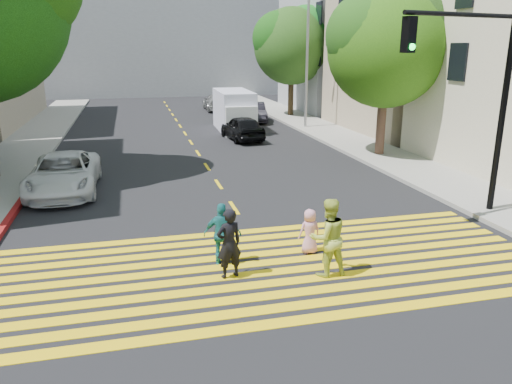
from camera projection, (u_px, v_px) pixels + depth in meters
name	position (u px, v px, depth m)	size (l,w,h in m)	color
ground	(289.00, 291.00, 10.84)	(120.00, 120.00, 0.00)	black
sidewalk_left	(38.00, 135.00, 29.35)	(3.00, 40.00, 0.15)	gray
sidewalk_right	(356.00, 144.00, 26.76)	(3.00, 60.00, 0.15)	gray
curb_red	(7.00, 223.00, 14.81)	(0.20, 8.00, 0.16)	maroon
crosswalk	(273.00, 267.00, 12.03)	(13.40, 5.30, 0.01)	yellow
lane_line	(182.00, 130.00, 31.80)	(0.12, 34.40, 0.01)	yellow
building_right_tan	(430.00, 48.00, 30.60)	(10.00, 10.00, 10.00)	tan
building_right_grey	(354.00, 48.00, 40.84)	(10.00, 10.00, 10.00)	gray
backdrop_block	(156.00, 38.00, 53.86)	(30.00, 8.00, 12.00)	gray
tree_right_near	(388.00, 41.00, 22.62)	(6.70, 6.37, 7.87)	#482A23
tree_right_far	(293.00, 42.00, 36.21)	(6.58, 6.16, 8.01)	black
pedestrian_man	(229.00, 244.00, 11.29)	(0.60, 0.40, 1.66)	black
pedestrian_woman	(328.00, 237.00, 11.38)	(0.90, 0.70, 1.85)	#B7C746
pedestrian_child	(310.00, 231.00, 12.72)	(0.57, 0.37, 1.17)	pink
pedestrian_extra	(223.00, 234.00, 12.00)	(0.91, 0.38, 1.55)	#1E747B
white_sedan	(64.00, 174.00, 17.99)	(2.32, 5.03, 1.40)	silver
dark_car_near	(242.00, 128.00, 28.13)	(1.63, 4.05, 1.38)	black
silver_car	(216.00, 102.00, 40.99)	(1.89, 4.66, 1.35)	gray
dark_car_parked	(254.00, 112.00, 34.91)	(1.41, 4.04, 1.33)	black
white_van	(235.00, 112.00, 31.01)	(2.11, 5.28, 2.47)	silver
traffic_signal	(480.00, 83.00, 14.24)	(4.25, 1.31, 6.36)	black
street_lamp	(304.00, 45.00, 30.66)	(2.03, 0.69, 9.05)	gray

